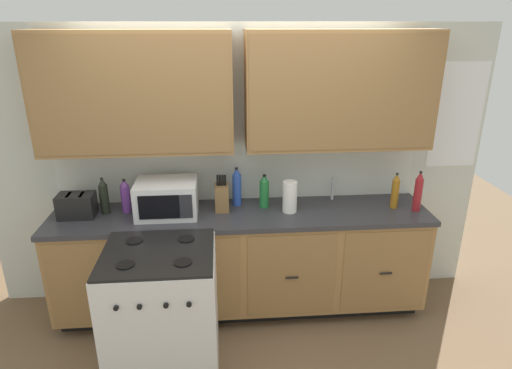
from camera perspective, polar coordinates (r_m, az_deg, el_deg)
ground_plane at (r=3.81m, az=-1.53°, el=-18.27°), size 8.00×8.00×0.00m
wall_unit at (r=3.54m, az=-2.19°, el=8.19°), size 4.24×0.40×2.38m
counter_run at (r=3.79m, az=-1.82°, el=-9.83°), size 3.07×0.64×0.92m
stove_range at (r=3.29m, az=-12.02°, el=-15.68°), size 0.76×0.68×0.95m
microwave at (r=3.56m, az=-11.50°, el=-1.73°), size 0.48×0.37×0.28m
toaster at (r=3.74m, az=-22.26°, el=-2.54°), size 0.28×0.18×0.19m
knife_block at (r=3.58m, az=-4.46°, el=-1.64°), size 0.11×0.14×0.31m
sink_faucet at (r=3.85m, az=9.91°, el=-0.53°), size 0.02×0.02×0.20m
paper_towel_roll at (r=3.55m, az=4.41°, el=-1.59°), size 0.12×0.12×0.26m
bottle_amber at (r=3.79m, az=17.63°, el=-0.80°), size 0.06×0.06×0.30m
bottle_dark at (r=3.71m, az=-19.14°, el=-1.44°), size 0.07×0.07×0.30m
bottle_violet at (r=3.69m, az=-16.59°, el=-1.46°), size 0.08×0.08×0.28m
bottle_blue at (r=3.66m, az=-2.51°, el=-0.31°), size 0.07×0.07×0.33m
bottle_red at (r=3.79m, az=20.31°, el=-0.87°), size 0.07×0.07×0.34m
bottle_green at (r=3.63m, az=1.07°, el=-0.89°), size 0.08×0.08×0.28m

